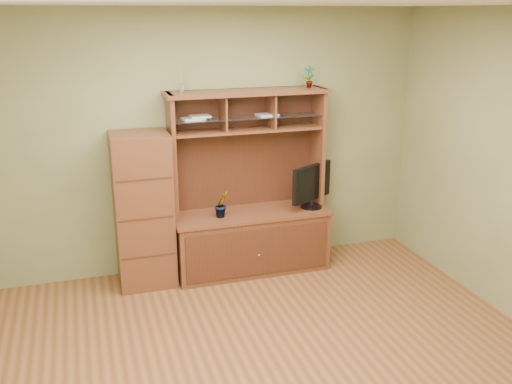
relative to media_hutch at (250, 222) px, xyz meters
name	(u,v)px	position (x,y,z in m)	size (l,w,h in m)	color
room	(278,200)	(-0.32, -1.73, 0.83)	(4.54, 4.04, 2.74)	brown
media_hutch	(250,222)	(0.00, 0.00, 0.00)	(1.66, 0.61, 1.90)	#432213
monitor	(312,185)	(0.66, -0.08, 0.37)	(0.54, 0.33, 0.47)	black
orchid_plant	(222,204)	(-0.32, -0.08, 0.26)	(0.15, 0.12, 0.27)	#25521C
top_plant	(309,77)	(0.66, 0.08, 1.49)	(0.12, 0.08, 0.22)	#296423
reed_diffuser	(181,82)	(-0.66, 0.08, 1.48)	(0.05, 0.05, 0.26)	silver
magazines	(220,117)	(-0.29, 0.08, 1.13)	(1.00, 0.19, 0.04)	#B8B8BD
side_cabinet	(143,210)	(-1.10, 0.00, 0.25)	(0.55, 0.50, 1.55)	#432213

